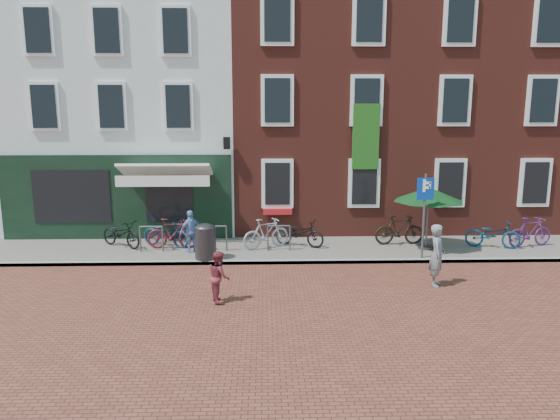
{
  "coord_description": "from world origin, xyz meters",
  "views": [
    {
      "loc": [
        0.07,
        -14.59,
        4.41
      ],
      "look_at": [
        0.51,
        0.37,
        1.57
      ],
      "focal_mm": 33.02,
      "sensor_mm": 36.0,
      "label": 1
    }
  ],
  "objects_px": {
    "cafe_person": "(191,231)",
    "bicycle_5": "(399,230)",
    "bicycle_2": "(166,233)",
    "bicycle_3": "(266,233)",
    "litter_bin": "(205,240)",
    "bicycle_7": "(530,232)",
    "parking_sign": "(425,202)",
    "bicycle_6": "(493,234)",
    "woman": "(437,255)",
    "parasol": "(429,192)",
    "bicycle_1": "(173,234)",
    "bicycle_4": "(299,233)",
    "boy": "(219,277)",
    "bicycle_0": "(121,234)"
  },
  "relations": [
    {
      "from": "bicycle_3",
      "to": "bicycle_4",
      "type": "distance_m",
      "value": 1.11
    },
    {
      "from": "boy",
      "to": "bicycle_2",
      "type": "bearing_deg",
      "value": 7.44
    },
    {
      "from": "bicycle_2",
      "to": "bicycle_3",
      "type": "distance_m",
      "value": 3.28
    },
    {
      "from": "bicycle_2",
      "to": "bicycle_3",
      "type": "xyz_separation_m",
      "value": [
        3.27,
        -0.33,
        0.05
      ]
    },
    {
      "from": "woman",
      "to": "bicycle_2",
      "type": "height_order",
      "value": "woman"
    },
    {
      "from": "bicycle_2",
      "to": "bicycle_4",
      "type": "height_order",
      "value": "same"
    },
    {
      "from": "cafe_person",
      "to": "bicycle_0",
      "type": "distance_m",
      "value": 2.47
    },
    {
      "from": "bicycle_0",
      "to": "bicycle_1",
      "type": "bearing_deg",
      "value": -64.3
    },
    {
      "from": "parking_sign",
      "to": "woman",
      "type": "height_order",
      "value": "parking_sign"
    },
    {
      "from": "bicycle_2",
      "to": "cafe_person",
      "type": "bearing_deg",
      "value": -104.59
    },
    {
      "from": "bicycle_3",
      "to": "bicycle_4",
      "type": "bearing_deg",
      "value": -105.13
    },
    {
      "from": "parking_sign",
      "to": "parasol",
      "type": "xyz_separation_m",
      "value": [
        0.45,
        1.06,
        0.15
      ]
    },
    {
      "from": "bicycle_6",
      "to": "bicycle_0",
      "type": "bearing_deg",
      "value": 104.1
    },
    {
      "from": "bicycle_6",
      "to": "woman",
      "type": "bearing_deg",
      "value": 154.78
    },
    {
      "from": "parking_sign",
      "to": "bicycle_6",
      "type": "bearing_deg",
      "value": 23.01
    },
    {
      "from": "litter_bin",
      "to": "bicycle_6",
      "type": "relative_size",
      "value": 0.69
    },
    {
      "from": "bicycle_5",
      "to": "bicycle_6",
      "type": "bearing_deg",
      "value": -103.19
    },
    {
      "from": "woman",
      "to": "bicycle_1",
      "type": "relative_size",
      "value": 0.99
    },
    {
      "from": "parasol",
      "to": "bicycle_5",
      "type": "xyz_separation_m",
      "value": [
        -0.73,
        0.55,
        -1.35
      ]
    },
    {
      "from": "parasol",
      "to": "bicycle_0",
      "type": "relative_size",
      "value": 1.32
    },
    {
      "from": "parasol",
      "to": "bicycle_5",
      "type": "height_order",
      "value": "parasol"
    },
    {
      "from": "bicycle_6",
      "to": "bicycle_7",
      "type": "xyz_separation_m",
      "value": [
        1.26,
        0.07,
        0.05
      ]
    },
    {
      "from": "boy",
      "to": "woman",
      "type": "bearing_deg",
      "value": -96.6
    },
    {
      "from": "boy",
      "to": "bicycle_0",
      "type": "relative_size",
      "value": 0.73
    },
    {
      "from": "parking_sign",
      "to": "bicycle_0",
      "type": "relative_size",
      "value": 1.51
    },
    {
      "from": "bicycle_2",
      "to": "bicycle_5",
      "type": "relative_size",
      "value": 1.03
    },
    {
      "from": "bicycle_6",
      "to": "bicycle_2",
      "type": "bearing_deg",
      "value": 103.71
    },
    {
      "from": "parking_sign",
      "to": "bicycle_7",
      "type": "height_order",
      "value": "parking_sign"
    },
    {
      "from": "woman",
      "to": "bicycle_4",
      "type": "distance_m",
      "value": 4.96
    },
    {
      "from": "bicycle_4",
      "to": "woman",
      "type": "bearing_deg",
      "value": -113.27
    },
    {
      "from": "cafe_person",
      "to": "bicycle_5",
      "type": "relative_size",
      "value": 0.81
    },
    {
      "from": "litter_bin",
      "to": "bicycle_7",
      "type": "distance_m",
      "value": 10.45
    },
    {
      "from": "bicycle_1",
      "to": "parking_sign",
      "type": "bearing_deg",
      "value": -99.1
    },
    {
      "from": "bicycle_0",
      "to": "bicycle_7",
      "type": "height_order",
      "value": "bicycle_7"
    },
    {
      "from": "parasol",
      "to": "litter_bin",
      "type": "bearing_deg",
      "value": -171.8
    },
    {
      "from": "bicycle_5",
      "to": "litter_bin",
      "type": "bearing_deg",
      "value": 100.42
    },
    {
      "from": "bicycle_5",
      "to": "bicycle_7",
      "type": "height_order",
      "value": "same"
    },
    {
      "from": "parking_sign",
      "to": "parasol",
      "type": "distance_m",
      "value": 1.16
    },
    {
      "from": "parking_sign",
      "to": "bicycle_1",
      "type": "height_order",
      "value": "parking_sign"
    },
    {
      "from": "litter_bin",
      "to": "bicycle_6",
      "type": "height_order",
      "value": "litter_bin"
    },
    {
      "from": "parasol",
      "to": "bicycle_3",
      "type": "distance_m",
      "value": 5.31
    },
    {
      "from": "cafe_person",
      "to": "bicycle_5",
      "type": "distance_m",
      "value": 6.79
    },
    {
      "from": "litter_bin",
      "to": "cafe_person",
      "type": "distance_m",
      "value": 0.98
    },
    {
      "from": "boy",
      "to": "cafe_person",
      "type": "distance_m",
      "value": 4.26
    },
    {
      "from": "cafe_person",
      "to": "bicycle_6",
      "type": "relative_size",
      "value": 0.79
    },
    {
      "from": "boy",
      "to": "bicycle_7",
      "type": "xyz_separation_m",
      "value": [
        9.7,
        4.39,
        -0.02
      ]
    },
    {
      "from": "woman",
      "to": "bicycle_5",
      "type": "distance_m",
      "value": 3.84
    },
    {
      "from": "bicycle_4",
      "to": "bicycle_7",
      "type": "xyz_separation_m",
      "value": [
        7.49,
        -0.29,
        0.05
      ]
    },
    {
      "from": "boy",
      "to": "bicycle_2",
      "type": "height_order",
      "value": "boy"
    },
    {
      "from": "litter_bin",
      "to": "bicycle_2",
      "type": "distance_m",
      "value": 2.11
    }
  ]
}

